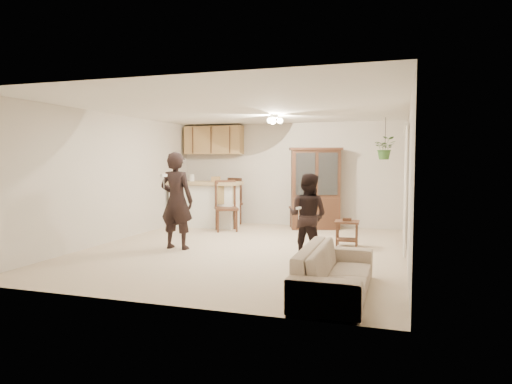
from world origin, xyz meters
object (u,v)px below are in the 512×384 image
(child, at_px, (308,217))
(side_table, at_px, (347,233))
(chair_bar, at_px, (226,217))
(chair_hutch_left, at_px, (228,211))
(chair_hutch_right, at_px, (301,215))
(sofa, at_px, (335,264))
(china_hutch, at_px, (315,189))
(adult, at_px, (176,199))

(child, xyz_separation_m, side_table, (0.50, 1.21, -0.43))
(chair_bar, height_order, chair_hutch_left, chair_hutch_left)
(side_table, xyz_separation_m, chair_hutch_right, (-1.30, 2.08, 0.05))
(side_table, xyz_separation_m, chair_bar, (-2.81, 1.09, 0.07))
(sofa, relative_size, chair_bar, 1.65)
(child, distance_m, chair_hutch_left, 4.21)
(child, height_order, side_table, child)
(china_hutch, bearing_deg, side_table, -82.55)
(child, xyz_separation_m, chair_hutch_right, (-0.80, 3.28, -0.38))
(china_hutch, distance_m, side_table, 2.33)
(sofa, xyz_separation_m, child, (-0.70, 1.88, 0.31))
(adult, xyz_separation_m, chair_hutch_left, (-0.24, 3.19, -0.57))
(sofa, distance_m, china_hutch, 5.26)
(adult, bearing_deg, chair_hutch_left, -82.57)
(china_hutch, height_order, side_table, china_hutch)
(side_table, distance_m, chair_hutch_left, 3.75)
(side_table, bearing_deg, china_hutch, 115.49)
(adult, bearing_deg, china_hutch, -118.60)
(chair_hutch_left, xyz_separation_m, chair_hutch_right, (1.84, 0.02, -0.03))
(chair_hutch_right, bearing_deg, child, 72.17)
(sofa, distance_m, chair_hutch_left, 6.14)
(sofa, height_order, child, child)
(side_table, bearing_deg, child, -112.46)
(side_table, bearing_deg, adult, -158.78)
(child, height_order, chair_hutch_left, child)
(adult, distance_m, chair_hutch_left, 3.25)
(side_table, height_order, chair_hutch_right, chair_hutch_right)
(adult, distance_m, side_table, 3.18)
(child, bearing_deg, sofa, 125.45)
(chair_hutch_right, bearing_deg, sofa, 74.68)
(sofa, bearing_deg, side_table, 3.55)
(child, distance_m, chair_hutch_right, 3.40)
(adult, height_order, china_hutch, china_hutch)
(sofa, bearing_deg, adult, 57.47)
(child, relative_size, chair_hutch_left, 1.17)
(chair_bar, bearing_deg, child, -71.74)
(chair_bar, bearing_deg, china_hutch, -0.65)
(chair_hutch_left, bearing_deg, china_hutch, 23.26)
(chair_hutch_left, bearing_deg, sofa, -32.42)
(chair_hutch_left, bearing_deg, chair_bar, -46.90)
(side_table, height_order, chair_hutch_left, chair_hutch_left)
(child, relative_size, chair_hutch_right, 1.27)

